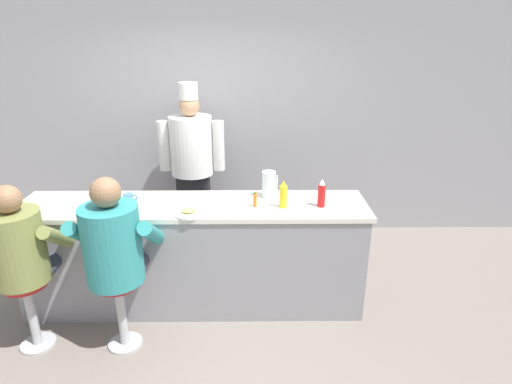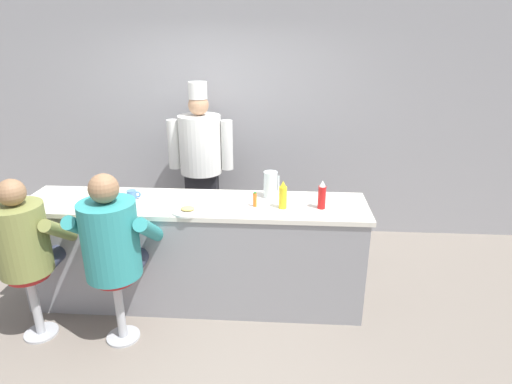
# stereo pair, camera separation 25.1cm
# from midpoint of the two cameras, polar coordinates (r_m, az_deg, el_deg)

# --- Properties ---
(ground_plane) EXTENTS (20.00, 20.00, 0.00)m
(ground_plane) POSITION_cam_midpoint_polar(r_m,az_deg,el_deg) (3.93, -10.26, -16.83)
(ground_plane) COLOR slate
(wall_back) EXTENTS (10.00, 0.06, 2.70)m
(wall_back) POSITION_cam_midpoint_polar(r_m,az_deg,el_deg) (5.15, -7.78, 9.03)
(wall_back) COLOR #99999E
(wall_back) RESTS_ON ground_plane
(diner_counter) EXTENTS (3.01, 0.66, 0.98)m
(diner_counter) POSITION_cam_midpoint_polar(r_m,az_deg,el_deg) (3.93, -9.95, -8.21)
(diner_counter) COLOR gray
(diner_counter) RESTS_ON ground_plane
(ketchup_bottle_red) EXTENTS (0.07, 0.07, 0.25)m
(ketchup_bottle_red) POSITION_cam_midpoint_polar(r_m,az_deg,el_deg) (3.60, 6.78, -0.24)
(ketchup_bottle_red) COLOR red
(ketchup_bottle_red) RESTS_ON diner_counter
(mustard_bottle_yellow) EXTENTS (0.07, 0.07, 0.24)m
(mustard_bottle_yellow) POSITION_cam_midpoint_polar(r_m,az_deg,el_deg) (3.56, 1.64, -0.39)
(mustard_bottle_yellow) COLOR yellow
(mustard_bottle_yellow) RESTS_ON diner_counter
(hot_sauce_bottle_orange) EXTENTS (0.03, 0.03, 0.13)m
(hot_sauce_bottle_orange) POSITION_cam_midpoint_polar(r_m,az_deg,el_deg) (3.59, -2.12, -1.05)
(hot_sauce_bottle_orange) COLOR orange
(hot_sauce_bottle_orange) RESTS_ON diner_counter
(water_pitcher_clear) EXTENTS (0.14, 0.12, 0.24)m
(water_pitcher_clear) POSITION_cam_midpoint_polar(r_m,az_deg,el_deg) (3.78, -0.17, 1.01)
(water_pitcher_clear) COLOR silver
(water_pitcher_clear) RESTS_ON diner_counter
(breakfast_plate) EXTENTS (0.26, 0.26, 0.05)m
(breakfast_plate) POSITION_cam_midpoint_polar(r_m,az_deg,el_deg) (3.52, -11.04, -2.74)
(breakfast_plate) COLOR white
(breakfast_plate) RESTS_ON diner_counter
(cereal_bowl) EXTENTS (0.17, 0.17, 0.05)m
(cereal_bowl) POSITION_cam_midpoint_polar(r_m,az_deg,el_deg) (3.97, -22.12, -1.03)
(cereal_bowl) COLOR white
(cereal_bowl) RESTS_ON diner_counter
(coffee_mug_blue) EXTENTS (0.13, 0.08, 0.08)m
(coffee_mug_blue) POSITION_cam_midpoint_polar(r_m,az_deg,el_deg) (3.89, -18.41, -0.78)
(coffee_mug_blue) COLOR #4C7AB2
(coffee_mug_blue) RESTS_ON diner_counter
(coffee_mug_white) EXTENTS (0.12, 0.08, 0.09)m
(coffee_mug_white) POSITION_cam_midpoint_polar(r_m,az_deg,el_deg) (4.02, -30.67, -1.92)
(coffee_mug_white) COLOR white
(coffee_mug_white) RESTS_ON diner_counter
(diner_seated_olive) EXTENTS (0.60, 0.59, 1.37)m
(diner_seated_olive) POSITION_cam_midpoint_polar(r_m,az_deg,el_deg) (3.72, -30.62, -6.74)
(diner_seated_olive) COLOR #B2B5BA
(diner_seated_olive) RESTS_ON ground_plane
(diner_seated_teal) EXTENTS (0.64, 0.64, 1.42)m
(diner_seated_teal) POSITION_cam_midpoint_polar(r_m,az_deg,el_deg) (3.42, -20.39, -6.89)
(diner_seated_teal) COLOR #B2B5BA
(diner_seated_teal) RESTS_ON ground_plane
(cook_in_whites_near) EXTENTS (0.73, 0.47, 1.87)m
(cook_in_whites_near) POSITION_cam_midpoint_polar(r_m,az_deg,el_deg) (4.85, -10.00, 4.27)
(cook_in_whites_near) COLOR #232328
(cook_in_whites_near) RESTS_ON ground_plane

